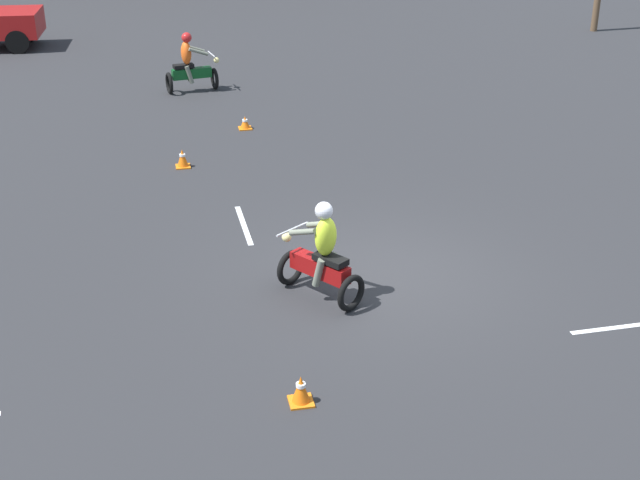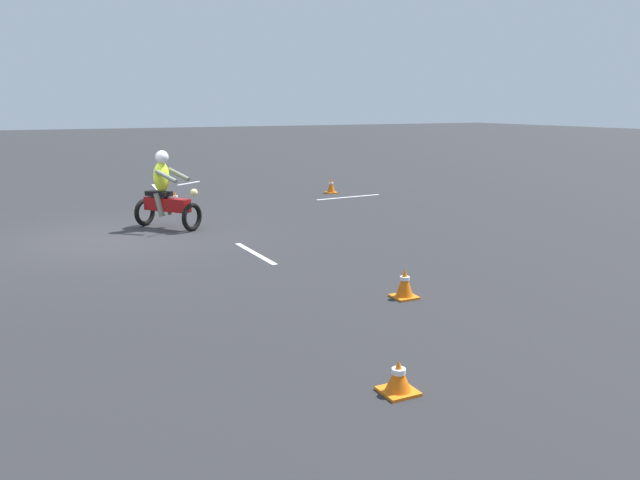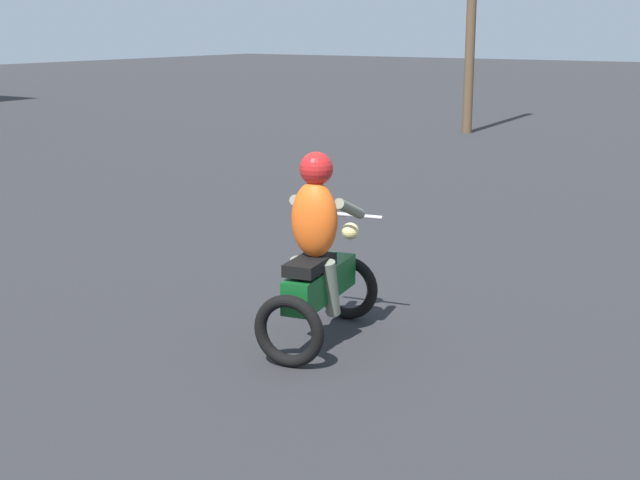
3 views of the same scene
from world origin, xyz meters
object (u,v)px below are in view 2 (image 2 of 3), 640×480
(traffic_cone_near_left, at_px, (398,378))
(traffic_cone_near_right, at_px, (175,200))
(motorcycle_rider_foreground, at_px, (166,195))
(traffic_cone_mid_left, at_px, (331,186))
(traffic_cone_mid_center, at_px, (405,284))

(traffic_cone_near_left, bearing_deg, traffic_cone_near_right, -93.57)
(motorcycle_rider_foreground, bearing_deg, traffic_cone_mid_left, 173.83)
(traffic_cone_mid_center, xyz_separation_m, traffic_cone_mid_left, (-3.86, -9.66, 0.01))
(traffic_cone_near_right, relative_size, traffic_cone_mid_left, 0.93)
(traffic_cone_near_left, relative_size, traffic_cone_mid_center, 0.78)
(motorcycle_rider_foreground, xyz_separation_m, traffic_cone_near_right, (-0.84, -2.74, -0.53))
(traffic_cone_mid_center, bearing_deg, motorcycle_rider_foreground, -74.30)
(motorcycle_rider_foreground, relative_size, traffic_cone_near_right, 4.08)
(traffic_cone_mid_center, bearing_deg, traffic_cone_near_left, 55.03)
(traffic_cone_mid_left, bearing_deg, motorcycle_rider_foreground, 29.96)
(traffic_cone_near_left, distance_m, traffic_cone_mid_center, 2.93)
(traffic_cone_near_left, bearing_deg, traffic_cone_mid_left, -114.66)
(traffic_cone_near_right, height_order, traffic_cone_mid_center, traffic_cone_mid_center)
(motorcycle_rider_foreground, relative_size, traffic_cone_near_left, 5.19)
(traffic_cone_near_left, xyz_separation_m, traffic_cone_mid_left, (-5.53, -12.05, 0.06))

